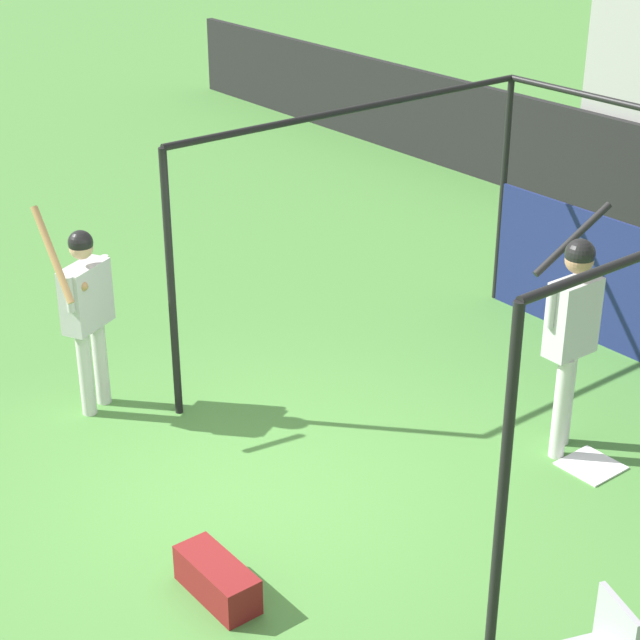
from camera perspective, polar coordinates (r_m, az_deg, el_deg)
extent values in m
plane|color=#477F38|center=(8.66, -4.04, -9.30)|extent=(60.00, 60.00, 0.00)
cylinder|color=black|center=(9.28, -7.94, 1.73)|extent=(0.07, 0.07, 2.47)
cylinder|color=black|center=(6.62, 9.75, -8.82)|extent=(0.07, 0.07, 2.47)
cylinder|color=black|center=(11.75, 9.73, 6.72)|extent=(0.07, 0.07, 2.47)
cylinder|color=black|center=(10.01, 2.02, 11.21)|extent=(0.06, 4.14, 0.06)
cube|color=white|center=(9.26, 14.25, -7.54)|extent=(0.44, 0.44, 0.02)
cylinder|color=silver|center=(9.11, 12.73, -4.63)|extent=(0.13, 0.13, 0.92)
cylinder|color=silver|center=(9.31, 12.98, -3.96)|extent=(0.13, 0.13, 0.92)
cube|color=#B7B7B7|center=(8.86, 13.34, 0.14)|extent=(0.23, 0.45, 0.65)
sphere|color=#A37556|center=(8.66, 13.67, 3.14)|extent=(0.23, 0.23, 0.23)
sphere|color=black|center=(8.64, 13.70, 3.46)|extent=(0.24, 0.24, 0.24)
cylinder|color=#B7B7B7|center=(8.65, 12.24, 0.71)|extent=(0.07, 0.07, 0.36)
cylinder|color=#B7B7B7|center=(8.99, 14.20, 1.45)|extent=(0.07, 0.07, 0.36)
cylinder|color=black|center=(9.01, 13.31, 4.21)|extent=(0.20, 0.73, 0.54)
sphere|color=black|center=(8.86, 14.59, 1.98)|extent=(0.08, 0.08, 0.08)
cylinder|color=silver|center=(9.92, -11.62, -2.23)|extent=(0.17, 0.17, 0.82)
cylinder|color=silver|center=(9.76, -12.38, -2.78)|extent=(0.17, 0.17, 0.82)
cube|color=#B7B7B7|center=(9.54, -12.37, 1.24)|extent=(0.42, 0.54, 0.58)
sphere|color=tan|center=(9.37, -12.63, 3.79)|extent=(0.21, 0.21, 0.21)
sphere|color=black|center=(9.35, -12.65, 4.05)|extent=(0.22, 0.22, 0.22)
cylinder|color=#B7B7B7|center=(9.65, -11.34, 2.49)|extent=(0.09, 0.09, 0.32)
cylinder|color=#B7B7B7|center=(9.27, -13.19, 1.34)|extent=(0.09, 0.09, 0.32)
cylinder|color=#AD7F4C|center=(9.07, -14.07, 3.39)|extent=(0.54, 0.08, 0.74)
sphere|color=#AD7F4C|center=(9.30, -12.51, 1.76)|extent=(0.08, 0.08, 0.08)
cube|color=#99999E|center=(6.66, 15.55, -15.66)|extent=(0.39, 0.18, 0.40)
cube|color=maroon|center=(7.62, -5.51, -13.61)|extent=(0.70, 0.28, 0.28)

